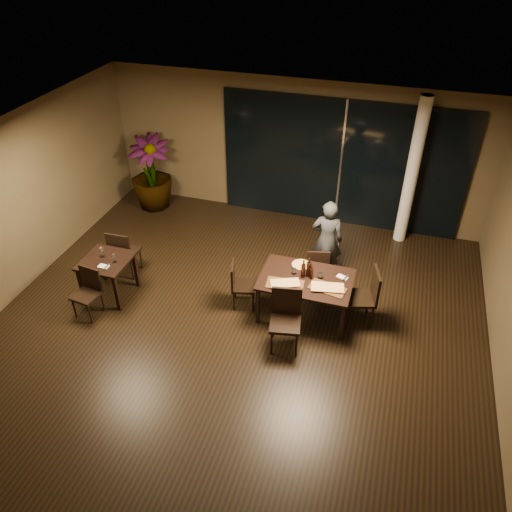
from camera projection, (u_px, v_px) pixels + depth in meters
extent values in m
plane|color=black|center=(233.00, 332.00, 8.16)|extent=(8.00, 8.00, 0.00)
cube|color=brown|center=(295.00, 150.00, 10.43)|extent=(8.00, 0.10, 3.00)
cube|color=brown|center=(0.00, 216.00, 8.25)|extent=(0.10, 8.00, 3.00)
cube|color=white|center=(227.00, 163.00, 6.40)|extent=(8.00, 8.00, 0.04)
cube|color=black|center=(341.00, 164.00, 10.21)|extent=(5.00, 0.06, 2.70)
cylinder|color=white|center=(412.00, 173.00, 9.55)|extent=(0.24, 0.24, 3.00)
cube|color=black|center=(306.00, 280.00, 8.12)|extent=(1.50, 1.00, 0.04)
cube|color=black|center=(258.00, 306.00, 8.16)|extent=(0.06, 0.06, 0.71)
cube|color=black|center=(342.00, 323.00, 7.83)|extent=(0.06, 0.06, 0.71)
cube|color=black|center=(272.00, 274.00, 8.84)|extent=(0.06, 0.06, 0.71)
cube|color=black|center=(350.00, 289.00, 8.52)|extent=(0.06, 0.06, 0.71)
cube|color=black|center=(106.00, 261.00, 8.54)|extent=(0.80, 0.80, 0.04)
cube|color=black|center=(82.00, 286.00, 8.58)|extent=(0.06, 0.06, 0.71)
cube|color=black|center=(117.00, 294.00, 8.41)|extent=(0.06, 0.06, 0.71)
cube|color=black|center=(103.00, 264.00, 9.10)|extent=(0.06, 0.06, 0.71)
cube|color=black|center=(136.00, 270.00, 8.94)|extent=(0.06, 0.06, 0.71)
cube|color=black|center=(317.00, 267.00, 8.95)|extent=(0.47, 0.47, 0.04)
cylinder|color=black|center=(325.00, 270.00, 9.19)|extent=(0.03, 0.03, 0.40)
cylinder|color=black|center=(307.00, 270.00, 9.21)|extent=(0.03, 0.03, 0.40)
cylinder|color=black|center=(325.00, 281.00, 8.93)|extent=(0.03, 0.03, 0.40)
cylinder|color=black|center=(307.00, 281.00, 8.95)|extent=(0.03, 0.03, 0.40)
cube|color=black|center=(318.00, 262.00, 8.67)|extent=(0.39, 0.12, 0.45)
cube|color=black|center=(285.00, 324.00, 7.64)|extent=(0.55, 0.55, 0.05)
cylinder|color=black|center=(271.00, 343.00, 7.64)|extent=(0.04, 0.04, 0.48)
cylinder|color=black|center=(296.00, 345.00, 7.61)|extent=(0.04, 0.04, 0.48)
cylinder|color=black|center=(273.00, 325.00, 7.95)|extent=(0.04, 0.04, 0.48)
cylinder|color=black|center=(297.00, 327.00, 7.92)|extent=(0.04, 0.04, 0.48)
cube|color=black|center=(287.00, 301.00, 7.66)|extent=(0.47, 0.13, 0.53)
cube|color=black|center=(244.00, 286.00, 8.50)|extent=(0.48, 0.48, 0.04)
cylinder|color=black|center=(253.00, 301.00, 8.48)|extent=(0.03, 0.03, 0.40)
cylinder|color=black|center=(254.00, 289.00, 8.74)|extent=(0.03, 0.03, 0.40)
cylinder|color=black|center=(234.00, 301.00, 8.49)|extent=(0.03, 0.03, 0.40)
cylinder|color=black|center=(235.00, 289.00, 8.76)|extent=(0.03, 0.03, 0.40)
cube|color=black|center=(233.00, 275.00, 8.38)|extent=(0.13, 0.39, 0.45)
cube|color=black|center=(360.00, 298.00, 8.12)|extent=(0.59, 0.59, 0.05)
cylinder|color=black|center=(345.00, 302.00, 8.42)|extent=(0.04, 0.04, 0.48)
cylinder|color=black|center=(348.00, 317.00, 8.10)|extent=(0.04, 0.04, 0.48)
cylinder|color=black|center=(368.00, 302.00, 8.41)|extent=(0.04, 0.04, 0.48)
cylinder|color=black|center=(372.00, 317.00, 8.10)|extent=(0.04, 0.04, 0.48)
cube|color=black|center=(376.00, 285.00, 7.96)|extent=(0.17, 0.47, 0.54)
cube|color=black|center=(126.00, 252.00, 9.22)|extent=(0.46, 0.46, 0.05)
cylinder|color=black|center=(141.00, 258.00, 9.46)|extent=(0.04, 0.04, 0.46)
cylinder|color=black|center=(123.00, 255.00, 9.54)|extent=(0.04, 0.04, 0.46)
cylinder|color=black|center=(132.00, 269.00, 9.17)|extent=(0.04, 0.04, 0.46)
cylinder|color=black|center=(114.00, 266.00, 9.25)|extent=(0.04, 0.04, 0.46)
cube|color=black|center=(118.00, 247.00, 8.91)|extent=(0.45, 0.06, 0.51)
cube|color=black|center=(86.00, 295.00, 8.29)|extent=(0.45, 0.45, 0.05)
cylinder|color=black|center=(74.00, 308.00, 8.34)|extent=(0.03, 0.03, 0.41)
cylinder|color=black|center=(90.00, 313.00, 8.23)|extent=(0.03, 0.03, 0.41)
cylinder|color=black|center=(87.00, 296.00, 8.58)|extent=(0.03, 0.03, 0.41)
cylinder|color=black|center=(103.00, 302.00, 8.47)|extent=(0.03, 0.03, 0.41)
cube|color=black|center=(91.00, 278.00, 8.29)|extent=(0.40, 0.09, 0.46)
imported|color=#2B2E30|center=(327.00, 240.00, 8.98)|extent=(0.55, 0.38, 1.56)
imported|color=#224818|center=(151.00, 173.00, 11.06)|extent=(1.12, 1.12, 1.66)
cube|color=#422915|center=(285.00, 284.00, 7.98)|extent=(0.62, 0.35, 0.01)
cube|color=#412915|center=(327.00, 288.00, 7.89)|extent=(0.62, 0.40, 0.01)
cylinder|color=#AD2F13|center=(301.00, 265.00, 8.40)|extent=(0.30, 0.30, 0.01)
cylinder|color=white|center=(294.00, 271.00, 8.19)|extent=(0.08, 0.08, 0.09)
cylinder|color=white|center=(320.00, 276.00, 8.09)|extent=(0.08, 0.08, 0.10)
cube|color=white|center=(337.00, 289.00, 7.89)|extent=(0.19, 0.12, 0.01)
cube|color=white|center=(342.00, 277.00, 8.13)|extent=(0.20, 0.15, 0.01)
cube|color=white|center=(104.00, 266.00, 8.36)|extent=(0.18, 0.11, 0.01)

